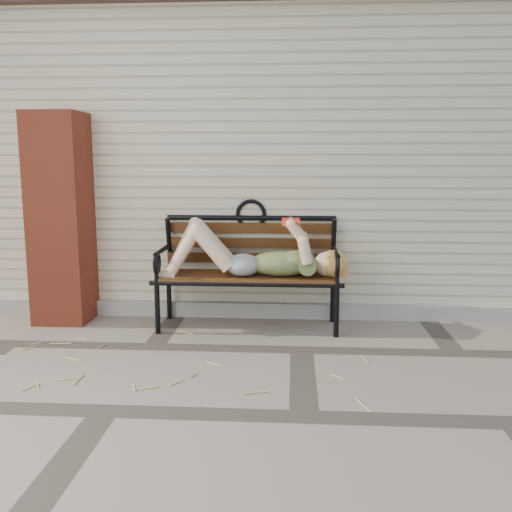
{
  "coord_description": "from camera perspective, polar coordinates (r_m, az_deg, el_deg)",
  "views": [
    {
      "loc": [
        -0.08,
        -4.55,
        1.56
      ],
      "look_at": [
        -0.41,
        0.48,
        0.71
      ],
      "focal_mm": 40.0,
      "sensor_mm": 36.0,
      "label": 1
    }
  ],
  "objects": [
    {
      "name": "house_wall",
      "position": [
        7.55,
        4.44,
        9.14
      ],
      "size": [
        8.0,
        4.0,
        3.0
      ],
      "primitive_type": "cube",
      "color": "beige",
      "rests_on": "ground"
    },
    {
      "name": "garden_bench",
      "position": [
        5.37,
        -0.7,
        0.0
      ],
      "size": [
        1.82,
        0.73,
        1.18
      ],
      "color": "black",
      "rests_on": "ground"
    },
    {
      "name": "brick_pillar",
      "position": [
        5.77,
        -18.91,
        3.54
      ],
      "size": [
        0.5,
        0.5,
        2.0
      ],
      "primitive_type": "cube",
      "color": "#AB4026",
      "rests_on": "ground"
    },
    {
      "name": "house_roof",
      "position": [
        7.71,
        4.61,
        21.5
      ],
      "size": [
        8.3,
        4.3,
        0.3
      ],
      "primitive_type": "cube",
      "color": "#4D3B37",
      "rests_on": "house_wall"
    },
    {
      "name": "ground",
      "position": [
        4.81,
        4.6,
        -9.34
      ],
      "size": [
        80.0,
        80.0,
        0.0
      ],
      "primitive_type": "plane",
      "color": "#746759",
      "rests_on": "ground"
    },
    {
      "name": "straw_scatter",
      "position": [
        4.62,
        -3.18,
        -10.05
      ],
      "size": [
        2.84,
        1.62,
        0.01
      ],
      "color": "#D0C265",
      "rests_on": "ground"
    },
    {
      "name": "foundation_strip",
      "position": [
        5.71,
        4.48,
        -5.47
      ],
      "size": [
        8.0,
        0.1,
        0.15
      ],
      "primitive_type": "cube",
      "color": "#A7A397",
      "rests_on": "ground"
    },
    {
      "name": "reading_woman",
      "position": [
        5.22,
        -0.66,
        0.16
      ],
      "size": [
        1.72,
        0.39,
        0.54
      ],
      "color": "#0A3348",
      "rests_on": "ground"
    }
  ]
}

